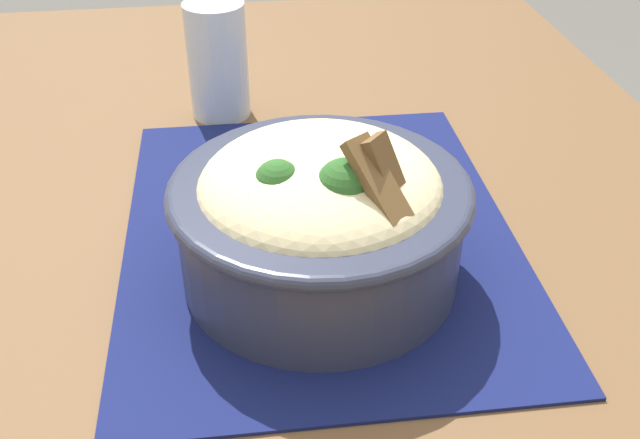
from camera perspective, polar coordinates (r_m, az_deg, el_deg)
The scene contains 5 objects.
table at distance 0.69m, azimuth -2.06°, elevation -5.42°, with size 1.11×0.80×0.73m.
placemat at distance 0.61m, azimuth -0.07°, elevation -1.02°, with size 0.40×0.31×0.00m, color #11194C.
bowl at distance 0.53m, azimuth 0.02°, elevation 0.56°, with size 0.24×0.24×0.13m.
fork at distance 0.69m, azimuth -0.11°, elevation 3.89°, with size 0.03×0.13×0.00m.
drinking_glass at distance 0.79m, azimuth -7.84°, elevation 11.49°, with size 0.06×0.06×0.12m.
Camera 1 is at (-0.52, 0.05, 1.09)m, focal length 41.59 mm.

